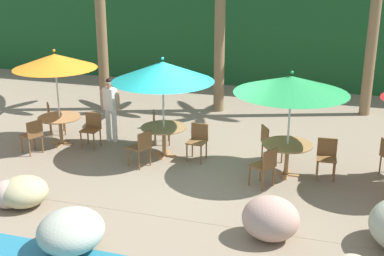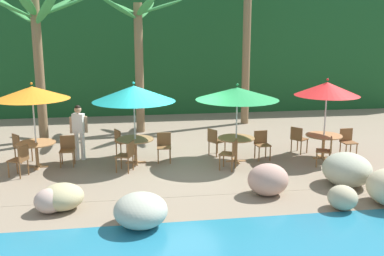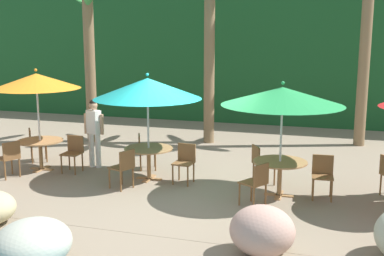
{
  "view_description": "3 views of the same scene",
  "coord_description": "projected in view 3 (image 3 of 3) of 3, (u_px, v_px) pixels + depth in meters",
  "views": [
    {
      "loc": [
        2.94,
        -10.67,
        4.66
      ],
      "look_at": [
        -0.33,
        -0.02,
        0.91
      ],
      "focal_mm": 48.25,
      "sensor_mm": 36.0,
      "label": 1
    },
    {
      "loc": [
        -1.42,
        -12.66,
        3.97
      ],
      "look_at": [
        0.53,
        0.25,
        1.03
      ],
      "focal_mm": 42.14,
      "sensor_mm": 36.0,
      "label": 2
    },
    {
      "loc": [
        2.92,
        -9.7,
        3.32
      ],
      "look_at": [
        -0.14,
        0.41,
        1.24
      ],
      "focal_mm": 45.86,
      "sensor_mm": 36.0,
      "label": 3
    }
  ],
  "objects": [
    {
      "name": "ground_plane",
      "position": [
        193.0,
        188.0,
        10.58
      ],
      "size": [
        120.0,
        120.0,
        0.0
      ],
      "primitive_type": "plane",
      "color": "gray"
    },
    {
      "name": "terrace_deck",
      "position": [
        193.0,
        188.0,
        10.58
      ],
      "size": [
        18.0,
        5.2,
        0.01
      ],
      "color": "gray",
      "rests_on": "ground"
    },
    {
      "name": "foliage_backdrop",
      "position": [
        262.0,
        41.0,
        18.45
      ],
      "size": [
        28.0,
        2.4,
        6.0
      ],
      "color": "#194C23",
      "rests_on": "ground"
    },
    {
      "name": "rock_seawall",
      "position": [
        208.0,
        241.0,
        7.08
      ],
      "size": [
        16.82,
        2.88,
        0.86
      ],
      "color": "tan",
      "rests_on": "ground"
    },
    {
      "name": "umbrella_orange",
      "position": [
        36.0,
        81.0,
        11.59
      ],
      "size": [
        2.07,
        2.07,
        2.47
      ],
      "color": "silver",
      "rests_on": "ground"
    },
    {
      "name": "dining_table_orange",
      "position": [
        40.0,
        145.0,
        11.89
      ],
      "size": [
        1.1,
        1.1,
        0.74
      ],
      "color": "#A37547",
      "rests_on": "ground"
    },
    {
      "name": "chair_orange_seaward",
      "position": [
        73.0,
        151.0,
        11.75
      ],
      "size": [
        0.42,
        0.43,
        0.87
      ],
      "color": "brown",
      "rests_on": "ground"
    },
    {
      "name": "chair_orange_inland",
      "position": [
        35.0,
        142.0,
        12.66
      ],
      "size": [
        0.59,
        0.59,
        0.87
      ],
      "color": "brown",
      "rests_on": "ground"
    },
    {
      "name": "chair_orange_left",
      "position": [
        10.0,
        156.0,
        11.23
      ],
      "size": [
        0.56,
        0.56,
        0.87
      ],
      "color": "brown",
      "rests_on": "ground"
    },
    {
      "name": "umbrella_teal",
      "position": [
        148.0,
        88.0,
        10.83
      ],
      "size": [
        2.42,
        2.42,
        2.43
      ],
      "color": "silver",
      "rests_on": "ground"
    },
    {
      "name": "dining_table_teal",
      "position": [
        149.0,
        153.0,
        11.11
      ],
      "size": [
        1.1,
        1.1,
        0.74
      ],
      "color": "#A37547",
      "rests_on": "ground"
    },
    {
      "name": "chair_teal_seaward",
      "position": [
        185.0,
        160.0,
        10.91
      ],
      "size": [
        0.45,
        0.46,
        0.87
      ],
      "color": "brown",
      "rests_on": "ground"
    },
    {
      "name": "chair_teal_inland",
      "position": [
        144.0,
        149.0,
        11.95
      ],
      "size": [
        0.56,
        0.56,
        0.87
      ],
      "color": "brown",
      "rests_on": "ground"
    },
    {
      "name": "chair_teal_left",
      "position": [
        124.0,
        166.0,
        10.43
      ],
      "size": [
        0.56,
        0.55,
        0.87
      ],
      "color": "brown",
      "rests_on": "ground"
    },
    {
      "name": "umbrella_green",
      "position": [
        282.0,
        96.0,
        9.69
      ],
      "size": [
        2.45,
        2.45,
        2.37
      ],
      "color": "silver",
      "rests_on": "ground"
    },
    {
      "name": "dining_table_green",
      "position": [
        280.0,
        167.0,
        9.97
      ],
      "size": [
        1.1,
        1.1,
        0.74
      ],
      "color": "#A37547",
      "rests_on": "ground"
    },
    {
      "name": "chair_green_seaward",
      "position": [
        323.0,
        173.0,
        9.89
      ],
      "size": [
        0.45,
        0.46,
        0.87
      ],
      "color": "brown",
      "rests_on": "ground"
    },
    {
      "name": "chair_green_inland",
      "position": [
        260.0,
        162.0,
        10.78
      ],
      "size": [
        0.58,
        0.58,
        0.87
      ],
      "color": "brown",
      "rests_on": "ground"
    },
    {
      "name": "chair_green_left",
      "position": [
        257.0,
        181.0,
        9.36
      ],
      "size": [
        0.58,
        0.58,
        0.87
      ],
      "color": "brown",
      "rests_on": "ground"
    },
    {
      "name": "palm_tree_nearest",
      "position": [
        88.0,
        21.0,
        14.45
      ],
      "size": [
        3.67,
        3.84,
        5.15
      ],
      "color": "brown",
      "rests_on": "ground"
    },
    {
      "name": "palm_tree_second",
      "position": [
        210.0,
        31.0,
        14.36
      ],
      "size": [
        3.07,
        3.16,
        5.03
      ],
      "color": "brown",
      "rests_on": "ground"
    },
    {
      "name": "waiter_in_white",
      "position": [
        94.0,
        128.0,
        12.04
      ],
      "size": [
        0.52,
        0.31,
        1.7
      ],
      "color": "white",
      "rests_on": "ground"
    }
  ]
}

